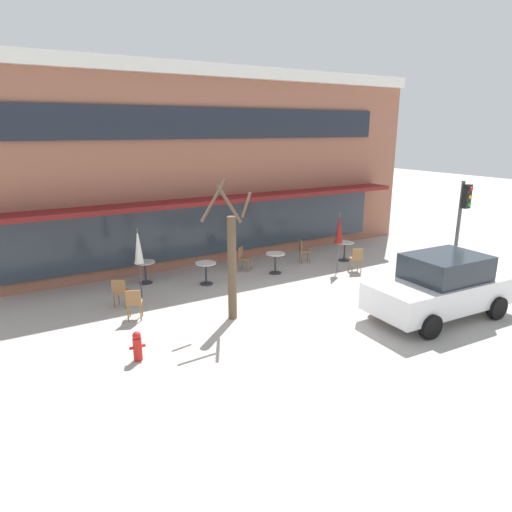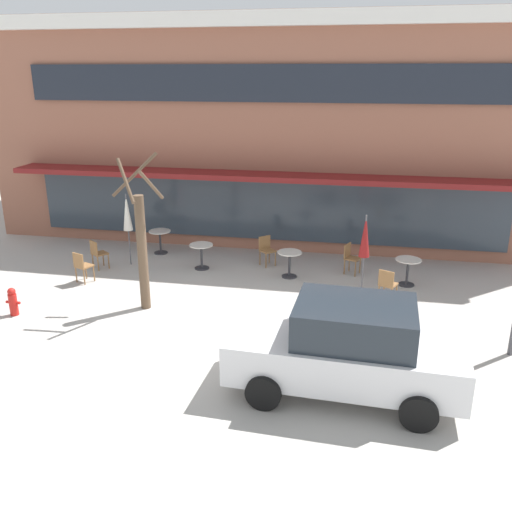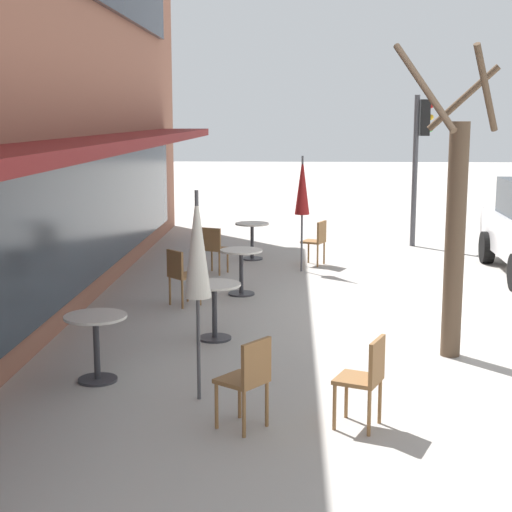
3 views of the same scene
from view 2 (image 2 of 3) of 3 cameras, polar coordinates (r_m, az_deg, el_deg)
name	(u,v)px [view 2 (image 2 of 3)]	position (r m, az deg, el deg)	size (l,w,h in m)	color
ground_plane	(215,329)	(12.60, -4.29, -7.69)	(80.00, 80.00, 0.00)	#ADA8A0
building_facade	(281,126)	(21.13, 2.67, 13.55)	(18.97, 9.10, 7.33)	#935B47
cafe_table_near_wall	(408,268)	(15.43, 15.69, -1.18)	(0.70, 0.70, 0.76)	#333338
cafe_table_streetside	(160,238)	(17.77, -10.07, 1.88)	(0.70, 0.70, 0.76)	#333338
cafe_table_by_tree	(201,252)	(16.19, -5.77, 0.39)	(0.70, 0.70, 0.76)	#333338
cafe_table_mid_patio	(290,260)	(15.49, 3.55, -0.41)	(0.70, 0.70, 0.76)	#333338
patio_umbrella_green_folded	(127,213)	(16.60, -13.42, 4.44)	(0.28, 0.28, 2.20)	#4C4C51
patio_umbrella_cream_folded	(365,237)	(14.06, 11.41, 1.99)	(0.28, 0.28, 2.20)	#4C4C51
cafe_chair_0	(82,265)	(15.80, -17.86, -0.90)	(0.52, 0.52, 0.89)	olive
cafe_chair_1	(350,256)	(15.97, 9.91, -0.02)	(0.52, 0.52, 0.89)	olive
cafe_chair_2	(97,252)	(16.76, -16.35, 0.38)	(0.56, 0.56, 0.89)	olive
cafe_chair_3	(266,248)	(16.44, 1.09, 0.81)	(0.57, 0.57, 0.89)	olive
cafe_chair_4	(387,283)	(14.15, 13.65, -2.80)	(0.53, 0.53, 0.89)	olive
parked_sedan	(347,348)	(10.07, 9.56, -9.52)	(4.27, 2.16, 1.76)	silver
street_tree	(142,244)	(13.36, -11.94, 1.20)	(1.32, 1.32, 3.79)	brown
fire_hydrant	(13,301)	(14.37, -24.22, -4.39)	(0.36, 0.20, 0.71)	red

